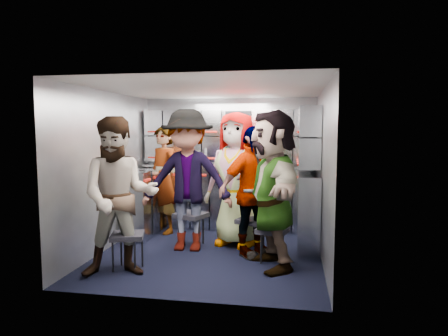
% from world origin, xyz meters
% --- Properties ---
extents(floor, '(3.00, 3.00, 0.00)m').
position_xyz_m(floor, '(0.00, 0.00, 0.00)').
color(floor, black).
rests_on(floor, ground).
extents(wall_back, '(2.80, 0.04, 2.10)m').
position_xyz_m(wall_back, '(0.00, 1.50, 1.05)').
color(wall_back, gray).
rests_on(wall_back, ground).
extents(wall_left, '(0.04, 3.00, 2.10)m').
position_xyz_m(wall_left, '(-1.40, 0.00, 1.05)').
color(wall_left, gray).
rests_on(wall_left, ground).
extents(wall_right, '(0.04, 3.00, 2.10)m').
position_xyz_m(wall_right, '(1.40, 0.00, 1.05)').
color(wall_right, gray).
rests_on(wall_right, ground).
extents(ceiling, '(2.80, 3.00, 0.02)m').
position_xyz_m(ceiling, '(0.00, 0.00, 2.10)').
color(ceiling, silver).
rests_on(ceiling, wall_back).
extents(cart_bank_back, '(2.68, 0.38, 0.99)m').
position_xyz_m(cart_bank_back, '(0.00, 1.29, 0.49)').
color(cart_bank_back, '#A7AEB8').
rests_on(cart_bank_back, ground).
extents(cart_bank_left, '(0.38, 0.76, 0.99)m').
position_xyz_m(cart_bank_left, '(-1.19, 0.56, 0.49)').
color(cart_bank_left, '#A7AEB8').
rests_on(cart_bank_left, ground).
extents(counter, '(2.68, 0.42, 0.03)m').
position_xyz_m(counter, '(0.00, 1.29, 1.01)').
color(counter, silver).
rests_on(counter, cart_bank_back).
extents(locker_bank_back, '(2.68, 0.28, 0.82)m').
position_xyz_m(locker_bank_back, '(0.00, 1.35, 1.49)').
color(locker_bank_back, '#A7AEB8').
rests_on(locker_bank_back, wall_back).
extents(locker_bank_right, '(0.28, 1.00, 0.82)m').
position_xyz_m(locker_bank_right, '(1.25, 0.70, 1.49)').
color(locker_bank_right, '#A7AEB8').
rests_on(locker_bank_right, wall_right).
extents(right_cabinet, '(0.28, 1.20, 1.00)m').
position_xyz_m(right_cabinet, '(1.25, 0.60, 0.50)').
color(right_cabinet, '#A7AEB8').
rests_on(right_cabinet, ground).
extents(coffee_niche, '(0.46, 0.16, 0.84)m').
position_xyz_m(coffee_niche, '(0.18, 1.41, 1.47)').
color(coffee_niche, black).
rests_on(coffee_niche, wall_back).
extents(red_latch_strip, '(2.60, 0.02, 0.03)m').
position_xyz_m(red_latch_strip, '(0.00, 1.09, 0.88)').
color(red_latch_strip, '#AC1A11').
rests_on(red_latch_strip, cart_bank_back).
extents(jump_seat_near_left, '(0.43, 0.42, 0.42)m').
position_xyz_m(jump_seat_near_left, '(-0.81, -0.78, 0.37)').
color(jump_seat_near_left, black).
rests_on(jump_seat_near_left, ground).
extents(jump_seat_mid_left, '(0.49, 0.48, 0.45)m').
position_xyz_m(jump_seat_mid_left, '(-0.33, 0.25, 0.40)').
color(jump_seat_mid_left, black).
rests_on(jump_seat_mid_left, ground).
extents(jump_seat_center, '(0.48, 0.47, 0.44)m').
position_xyz_m(jump_seat_center, '(0.28, 0.60, 0.39)').
color(jump_seat_center, black).
rests_on(jump_seat_center, ground).
extents(jump_seat_mid_right, '(0.47, 0.45, 0.43)m').
position_xyz_m(jump_seat_mid_right, '(0.53, 0.14, 0.38)').
color(jump_seat_mid_right, black).
rests_on(jump_seat_mid_right, ground).
extents(jump_seat_near_right, '(0.42, 0.41, 0.41)m').
position_xyz_m(jump_seat_near_right, '(0.81, -0.23, 0.36)').
color(jump_seat_near_right, black).
rests_on(jump_seat_near_right, ground).
extents(attendant_standing, '(0.72, 0.67, 1.64)m').
position_xyz_m(attendant_standing, '(-0.93, 0.88, 0.82)').
color(attendant_standing, black).
rests_on(attendant_standing, ground).
extents(attendant_arc_a, '(1.02, 0.91, 1.74)m').
position_xyz_m(attendant_arc_a, '(-0.81, -0.96, 0.87)').
color(attendant_arc_a, black).
rests_on(attendant_arc_a, ground).
extents(attendant_arc_b, '(1.23, 0.74, 1.86)m').
position_xyz_m(attendant_arc_b, '(-0.33, 0.07, 0.93)').
color(attendant_arc_b, black).
rests_on(attendant_arc_b, ground).
extents(attendant_arc_c, '(1.03, 0.83, 1.83)m').
position_xyz_m(attendant_arc_c, '(0.28, 0.42, 0.92)').
color(attendant_arc_c, black).
rests_on(attendant_arc_c, ground).
extents(attendant_arc_d, '(0.97, 0.95, 1.64)m').
position_xyz_m(attendant_arc_d, '(0.53, -0.04, 0.82)').
color(attendant_arc_d, black).
rests_on(attendant_arc_d, ground).
extents(attendant_arc_e, '(1.15, 1.77, 1.82)m').
position_xyz_m(attendant_arc_e, '(0.81, -0.41, 0.91)').
color(attendant_arc_e, black).
rests_on(attendant_arc_e, ground).
extents(bottle_left, '(0.07, 0.07, 0.27)m').
position_xyz_m(bottle_left, '(-0.33, 1.24, 1.17)').
color(bottle_left, white).
rests_on(bottle_left, counter).
extents(bottle_mid, '(0.06, 0.06, 0.23)m').
position_xyz_m(bottle_mid, '(-0.45, 1.24, 1.15)').
color(bottle_mid, white).
rests_on(bottle_mid, counter).
extents(bottle_right, '(0.07, 0.07, 0.27)m').
position_xyz_m(bottle_right, '(0.88, 1.24, 1.16)').
color(bottle_right, white).
rests_on(bottle_right, counter).
extents(cup_left, '(0.07, 0.07, 0.10)m').
position_xyz_m(cup_left, '(-1.09, 1.23, 1.08)').
color(cup_left, beige).
rests_on(cup_left, counter).
extents(cup_right, '(0.09, 0.09, 0.09)m').
position_xyz_m(cup_right, '(0.42, 1.23, 1.08)').
color(cup_right, beige).
rests_on(cup_right, counter).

